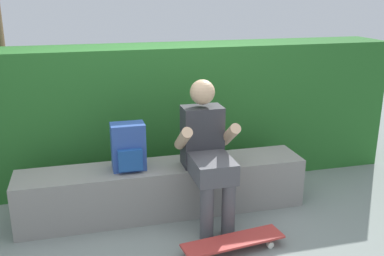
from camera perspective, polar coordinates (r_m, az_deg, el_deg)
The scene contains 6 objects.
ground_plane at distance 3.81m, azimuth -2.72°, elevation -12.55°, with size 24.00×24.00×0.00m, color gray.
bench_main at distance 3.95m, azimuth -3.61°, elevation -7.80°, with size 2.50×0.43×0.45m.
person_skater at distance 3.67m, azimuth 1.93°, elevation -2.64°, with size 0.49×0.62×1.20m.
skateboard_near_person at distance 3.48m, azimuth 5.35°, elevation -14.39°, with size 0.82×0.30×0.09m.
backpack_on_bench at distance 3.74m, azimuth -8.20°, elevation -2.51°, with size 0.28×0.23×0.40m.
hedge_row at distance 4.56m, azimuth -3.63°, elevation 1.95°, with size 4.77×0.59×1.38m.
Camera 1 is at (-0.67, -3.24, 1.90)m, focal length 41.35 mm.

